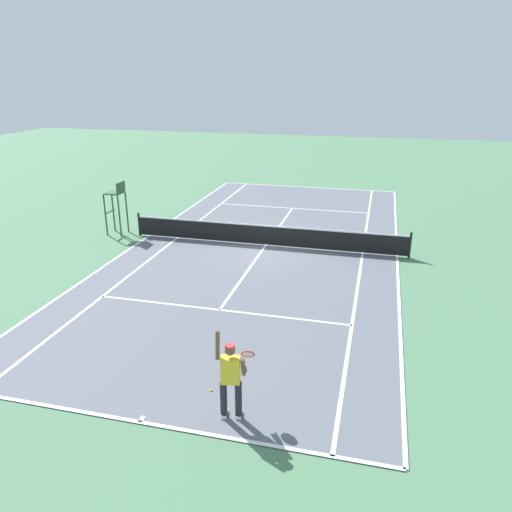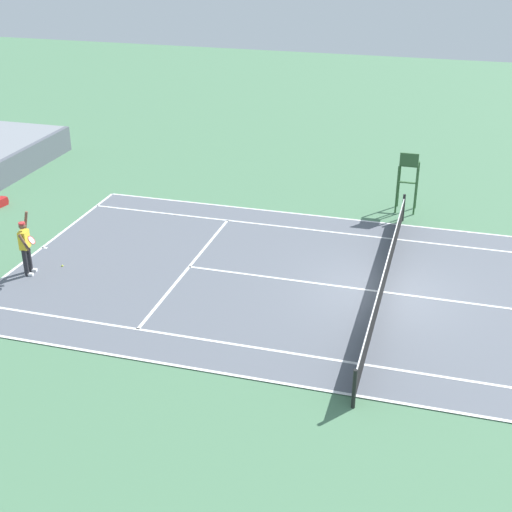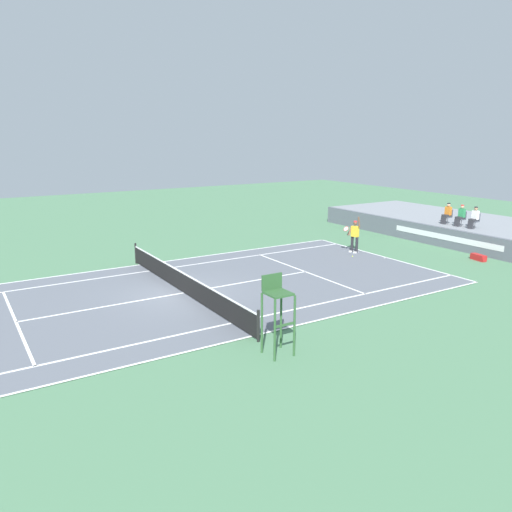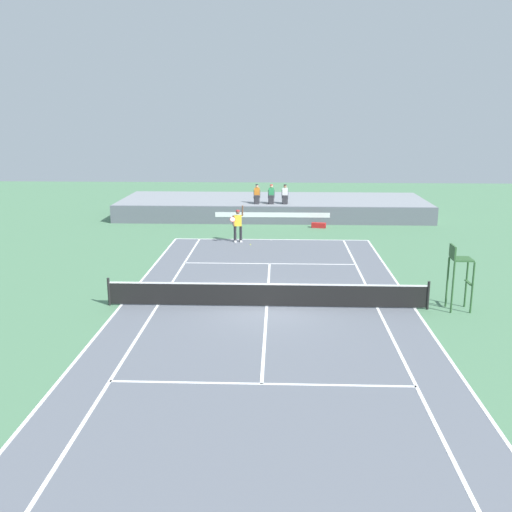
{
  "view_description": "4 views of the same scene",
  "coord_description": "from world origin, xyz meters",
  "views": [
    {
      "loc": [
        -4.55,
        19.69,
        7.05
      ],
      "look_at": [
        -0.56,
        3.94,
        1.0
      ],
      "focal_mm": 34.75,
      "sensor_mm": 36.0,
      "label": 1
    },
    {
      "loc": [
        -20.03,
        -1.61,
        10.74
      ],
      "look_at": [
        -0.56,
        3.94,
        1.0
      ],
      "focal_mm": 50.83,
      "sensor_mm": 36.0,
      "label": 2
    },
    {
      "loc": [
        18.71,
        -7.99,
        6.47
      ],
      "look_at": [
        -0.56,
        3.94,
        1.0
      ],
      "focal_mm": 35.33,
      "sensor_mm": 36.0,
      "label": 3
    },
    {
      "loc": [
        0.42,
        -20.76,
        7.08
      ],
      "look_at": [
        -0.56,
        3.94,
        1.0
      ],
      "focal_mm": 41.05,
      "sensor_mm": 36.0,
      "label": 4
    }
  ],
  "objects": [
    {
      "name": "ground_plane",
      "position": [
        0.0,
        0.0,
        0.0
      ],
      "size": [
        80.0,
        80.0,
        0.0
      ],
      "primitive_type": "plane",
      "color": "#4C7A56"
    },
    {
      "name": "barrier_wall",
      "position": [
        0.0,
        16.71,
        0.58
      ],
      "size": [
        21.22,
        0.25,
        1.16
      ],
      "color": "#565B66",
      "rests_on": "ground"
    },
    {
      "name": "tennis_player",
      "position": [
        -1.86,
        11.24,
        0.99
      ],
      "size": [
        0.75,
        0.72,
        2.08
      ],
      "color": "#232328",
      "rests_on": "ground"
    },
    {
      "name": "net",
      "position": [
        0.0,
        0.0,
        0.52
      ],
      "size": [
        11.98,
        0.1,
        1.07
      ],
      "color": "black",
      "rests_on": "ground"
    },
    {
      "name": "spectator_seated_0",
      "position": [
        -1.06,
        17.99,
        1.77
      ],
      "size": [
        0.44,
        0.6,
        1.27
      ],
      "color": "#474C56",
      "rests_on": "bleacher_platform"
    },
    {
      "name": "tennis_ball",
      "position": [
        -1.12,
        10.46,
        0.03
      ],
      "size": [
        0.07,
        0.07,
        0.07
      ],
      "primitive_type": "sphere",
      "color": "#D1E533",
      "rests_on": "ground"
    },
    {
      "name": "equipment_bag",
      "position": [
        2.94,
        15.62,
        0.16
      ],
      "size": [
        0.94,
        0.48,
        0.32
      ],
      "color": "red",
      "rests_on": "ground"
    },
    {
      "name": "court",
      "position": [
        0.0,
        0.0,
        0.01
      ],
      "size": [
        11.08,
        23.88,
        0.03
      ],
      "color": "slate",
      "rests_on": "ground"
    },
    {
      "name": "spectator_seated_1",
      "position": [
        -0.09,
        17.99,
        1.77
      ],
      "size": [
        0.44,
        0.6,
        1.27
      ],
      "color": "#474C56",
      "rests_on": "bleacher_platform"
    },
    {
      "name": "umpire_chair",
      "position": [
        6.98,
        0.0,
        1.56
      ],
      "size": [
        0.77,
        0.77,
        2.44
      ],
      "color": "#2D562D",
      "rests_on": "ground"
    },
    {
      "name": "spectator_seated_2",
      "position": [
        0.82,
        17.99,
        1.77
      ],
      "size": [
        0.44,
        0.6,
        1.27
      ],
      "color": "#474C56",
      "rests_on": "bleacher_platform"
    },
    {
      "name": "bleacher_platform",
      "position": [
        0.0,
        20.35,
        0.58
      ],
      "size": [
        21.22,
        7.04,
        1.16
      ],
      "primitive_type": "cube",
      "color": "gray",
      "rests_on": "ground"
    }
  ]
}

